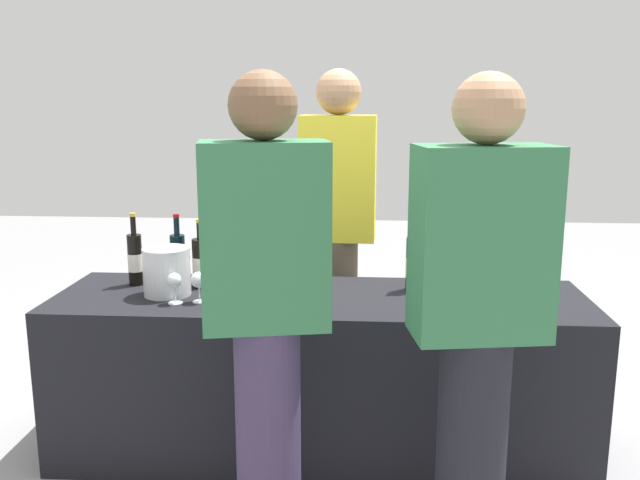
# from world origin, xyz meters

# --- Properties ---
(ground_plane) EXTENTS (12.00, 12.00, 0.00)m
(ground_plane) POSITION_xyz_m (0.00, 0.00, 0.00)
(ground_plane) COLOR gray
(tasting_table) EXTENTS (2.33, 0.67, 0.73)m
(tasting_table) POSITION_xyz_m (0.00, 0.00, 0.37)
(tasting_table) COLOR black
(tasting_table) RESTS_ON ground_plane
(wine_bottle_0) EXTENTS (0.07, 0.07, 0.34)m
(wine_bottle_0) POSITION_xyz_m (-0.86, 0.12, 0.85)
(wine_bottle_0) COLOR black
(wine_bottle_0) RESTS_ON tasting_table
(wine_bottle_1) EXTENTS (0.07, 0.07, 0.33)m
(wine_bottle_1) POSITION_xyz_m (-0.67, 0.16, 0.85)
(wine_bottle_1) COLOR black
(wine_bottle_1) RESTS_ON tasting_table
(wine_bottle_2) EXTENTS (0.08, 0.08, 0.32)m
(wine_bottle_2) POSITION_xyz_m (-0.55, 0.11, 0.85)
(wine_bottle_2) COLOR black
(wine_bottle_2) RESTS_ON tasting_table
(wine_bottle_3) EXTENTS (0.08, 0.08, 0.30)m
(wine_bottle_3) POSITION_xyz_m (-0.36, 0.06, 0.84)
(wine_bottle_3) COLOR black
(wine_bottle_3) RESTS_ON tasting_table
(wine_bottle_4) EXTENTS (0.07, 0.07, 0.33)m
(wine_bottle_4) POSITION_xyz_m (0.41, 0.12, 0.85)
(wine_bottle_4) COLOR black
(wine_bottle_4) RESTS_ON tasting_table
(wine_glass_0) EXTENTS (0.06, 0.06, 0.13)m
(wine_glass_0) POSITION_xyz_m (-0.60, -0.15, 0.83)
(wine_glass_0) COLOR silver
(wine_glass_0) RESTS_ON tasting_table
(wine_glass_1) EXTENTS (0.07, 0.07, 0.13)m
(wine_glass_1) POSITION_xyz_m (-0.50, -0.13, 0.82)
(wine_glass_1) COLOR silver
(wine_glass_1) RESTS_ON tasting_table
(wine_glass_2) EXTENTS (0.07, 0.07, 0.14)m
(wine_glass_2) POSITION_xyz_m (-0.29, -0.11, 0.83)
(wine_glass_2) COLOR silver
(wine_glass_2) RESTS_ON tasting_table
(wine_glass_3) EXTENTS (0.07, 0.07, 0.14)m
(wine_glass_3) POSITION_xyz_m (-0.10, -0.15, 0.83)
(wine_glass_3) COLOR silver
(wine_glass_3) RESTS_ON tasting_table
(wine_glass_4) EXTENTS (0.06, 0.06, 0.14)m
(wine_glass_4) POSITION_xyz_m (0.55, -0.10, 0.83)
(wine_glass_4) COLOR silver
(wine_glass_4) RESTS_ON tasting_table
(wine_glass_5) EXTENTS (0.06, 0.06, 0.14)m
(wine_glass_5) POSITION_xyz_m (0.81, -0.17, 0.83)
(wine_glass_5) COLOR silver
(wine_glass_5) RESTS_ON tasting_table
(ice_bucket) EXTENTS (0.21, 0.21, 0.21)m
(ice_bucket) POSITION_xyz_m (-0.67, -0.03, 0.84)
(ice_bucket) COLOR silver
(ice_bucket) RESTS_ON tasting_table
(server_pouring) EXTENTS (0.39, 0.23, 1.73)m
(server_pouring) POSITION_xyz_m (0.05, 0.63, 0.95)
(server_pouring) COLOR brown
(server_pouring) RESTS_ON ground_plane
(guest_0) EXTENTS (0.45, 0.30, 1.67)m
(guest_0) POSITION_xyz_m (-0.14, -0.67, 0.90)
(guest_0) COLOR #3F3351
(guest_0) RESTS_ON ground_plane
(guest_1) EXTENTS (0.46, 0.30, 1.66)m
(guest_1) POSITION_xyz_m (0.56, -0.71, 0.89)
(guest_1) COLOR black
(guest_1) RESTS_ON ground_plane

